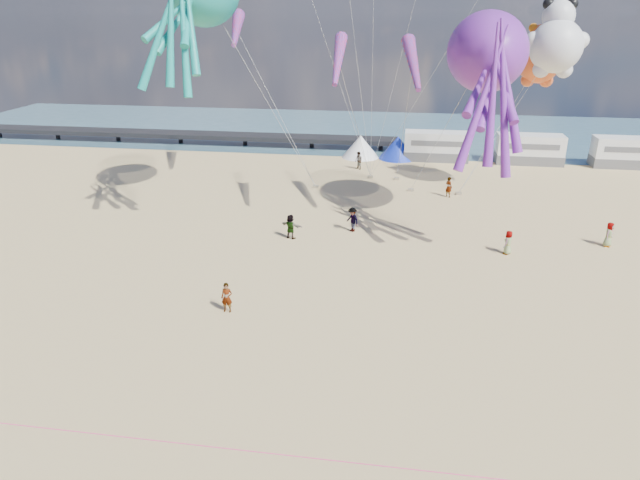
# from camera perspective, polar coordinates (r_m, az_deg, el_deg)

# --- Properties ---
(ground) EXTENTS (120.00, 120.00, 0.00)m
(ground) POSITION_cam_1_polar(r_m,az_deg,el_deg) (25.59, 0.59, -13.39)
(ground) COLOR #D6B87B
(ground) RESTS_ON ground
(water) EXTENTS (120.00, 120.00, 0.00)m
(water) POSITION_cam_1_polar(r_m,az_deg,el_deg) (77.15, 6.53, 10.80)
(water) COLOR #3B5F70
(water) RESTS_ON ground
(pier) EXTENTS (60.00, 3.00, 0.50)m
(pier) POSITION_cam_1_polar(r_m,az_deg,el_deg) (72.99, -16.77, 10.17)
(pier) COLOR black
(pier) RESTS_ON ground
(motorhome_0) EXTENTS (6.60, 2.50, 3.00)m
(motorhome_0) POSITION_cam_1_polar(r_m,az_deg,el_deg) (62.18, 11.53, 9.19)
(motorhome_0) COLOR silver
(motorhome_0) RESTS_ON ground
(motorhome_1) EXTENTS (6.60, 2.50, 3.00)m
(motorhome_1) POSITION_cam_1_polar(r_m,az_deg,el_deg) (63.36, 20.22, 8.52)
(motorhome_1) COLOR silver
(motorhome_1) RESTS_ON ground
(motorhome_2) EXTENTS (6.60, 2.50, 3.00)m
(motorhome_2) POSITION_cam_1_polar(r_m,az_deg,el_deg) (65.91, 28.38, 7.72)
(motorhome_2) COLOR silver
(motorhome_2) RESTS_ON ground
(tent_white) EXTENTS (4.00, 4.00, 2.40)m
(tent_white) POSITION_cam_1_polar(r_m,az_deg,el_deg) (62.36, 4.06, 9.33)
(tent_white) COLOR white
(tent_white) RESTS_ON ground
(tent_blue) EXTENTS (4.00, 4.00, 2.40)m
(tent_blue) POSITION_cam_1_polar(r_m,az_deg,el_deg) (62.17, 7.78, 9.15)
(tent_blue) COLOR #1933CC
(tent_blue) RESTS_ON ground
(rope_line) EXTENTS (34.00, 0.03, 0.03)m
(rope_line) POSITION_cam_1_polar(r_m,az_deg,el_deg) (21.74, -1.43, -20.91)
(rope_line) COLOR #F2338C
(rope_line) RESTS_ON ground
(standing_person) EXTENTS (0.60, 0.40, 1.64)m
(standing_person) POSITION_cam_1_polar(r_m,az_deg,el_deg) (30.43, -9.30, -5.71)
(standing_person) COLOR tan
(standing_person) RESTS_ON ground
(beachgoer_0) EXTENTS (0.64, 0.70, 1.59)m
(beachgoer_0) POSITION_cam_1_polar(r_m,az_deg,el_deg) (39.01, 18.32, -0.24)
(beachgoer_0) COLOR #7F6659
(beachgoer_0) RESTS_ON ground
(beachgoer_1) EXTENTS (1.00, 1.01, 1.76)m
(beachgoer_1) POSITION_cam_1_polar(r_m,az_deg,el_deg) (57.48, 3.89, 7.92)
(beachgoer_1) COLOR #7F6659
(beachgoer_1) RESTS_ON ground
(beachgoer_2) EXTENTS (1.09, 1.09, 1.79)m
(beachgoer_2) POSITION_cam_1_polar(r_m,az_deg,el_deg) (40.89, 3.26, 2.05)
(beachgoer_2) COLOR #7F6659
(beachgoer_2) RESTS_ON ground
(beachgoer_4) EXTENTS (1.11, 0.76, 1.74)m
(beachgoer_4) POSITION_cam_1_polar(r_m,az_deg,el_deg) (39.61, -2.96, 1.35)
(beachgoer_4) COLOR #7F6659
(beachgoer_4) RESTS_ON ground
(beachgoer_5) EXTENTS (1.53, 1.49, 1.75)m
(beachgoer_5) POSITION_cam_1_polar(r_m,az_deg,el_deg) (49.82, 12.75, 5.20)
(beachgoer_5) COLOR #7F6659
(beachgoer_5) RESTS_ON ground
(beachgoer_6) EXTENTS (0.69, 0.74, 1.69)m
(beachgoer_6) POSITION_cam_1_polar(r_m,az_deg,el_deg) (42.88, 26.93, 0.50)
(beachgoer_6) COLOR #7F6659
(beachgoer_6) RESTS_ON ground
(sandbag_a) EXTENTS (0.50, 0.35, 0.22)m
(sandbag_a) POSITION_cam_1_polar(r_m,az_deg,el_deg) (51.35, -0.44, 5.35)
(sandbag_a) COLOR gray
(sandbag_a) RESTS_ON ground
(sandbag_b) EXTENTS (0.50, 0.35, 0.22)m
(sandbag_b) POSITION_cam_1_polar(r_m,az_deg,el_deg) (51.03, 9.07, 4.96)
(sandbag_b) COLOR gray
(sandbag_b) RESTS_ON ground
(sandbag_c) EXTENTS (0.50, 0.35, 0.22)m
(sandbag_c) POSITION_cam_1_polar(r_m,az_deg,el_deg) (50.81, 13.69, 4.53)
(sandbag_c) COLOR gray
(sandbag_c) RESTS_ON ground
(sandbag_d) EXTENTS (0.50, 0.35, 0.22)m
(sandbag_d) POSITION_cam_1_polar(r_m,az_deg,el_deg) (54.40, 7.66, 6.11)
(sandbag_d) COLOR gray
(sandbag_d) RESTS_ON ground
(sandbag_e) EXTENTS (0.50, 0.35, 0.22)m
(sandbag_e) POSITION_cam_1_polar(r_m,az_deg,el_deg) (54.74, 5.06, 6.33)
(sandbag_e) COLOR gray
(sandbag_e) RESTS_ON ground
(kite_octopus_purple) EXTENTS (4.80, 10.55, 11.90)m
(kite_octopus_purple) POSITION_cam_1_polar(r_m,az_deg,el_deg) (41.78, 16.36, 17.62)
(kite_octopus_purple) COLOR #73279A
(kite_panda) EXTENTS (6.09, 5.91, 6.87)m
(kite_panda) POSITION_cam_1_polar(r_m,az_deg,el_deg) (49.61, 22.53, 17.46)
(kite_panda) COLOR silver
(kite_teddy_orange) EXTENTS (4.18, 3.94, 5.80)m
(kite_teddy_orange) POSITION_cam_1_polar(r_m,az_deg,el_deg) (51.31, 21.09, 16.30)
(kite_teddy_orange) COLOR #EA5A23
(windsock_left) EXTENTS (2.37, 6.59, 6.50)m
(windsock_left) POSITION_cam_1_polar(r_m,az_deg,el_deg) (51.72, -8.36, 20.13)
(windsock_left) COLOR red
(windsock_mid) EXTENTS (1.94, 6.57, 6.49)m
(windsock_mid) POSITION_cam_1_polar(r_m,az_deg,el_deg) (41.04, 9.30, 17.01)
(windsock_mid) COLOR red
(windsock_right) EXTENTS (1.13, 5.75, 5.72)m
(windsock_right) POSITION_cam_1_polar(r_m,az_deg,el_deg) (40.37, 1.83, 17.54)
(windsock_right) COLOR red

